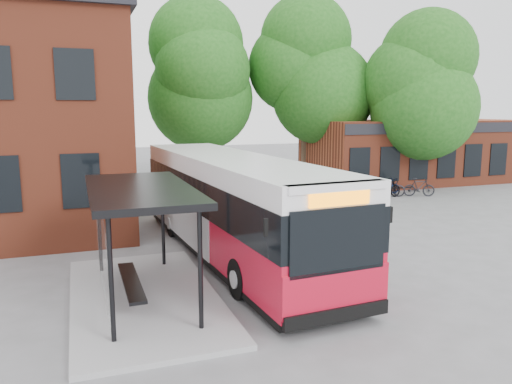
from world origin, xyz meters
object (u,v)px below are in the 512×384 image
object	(u,v)px
city_bus	(232,207)
bicycle_7	(419,187)
bicycle_5	(388,188)
bicycle_6	(387,186)
bicycle_1	(344,186)
bicycle_3	(378,187)
bus_shelter	(142,243)
bicycle_0	(352,191)
bicycle_2	(349,187)
bicycle_4	(388,188)

from	to	relation	value
city_bus	bicycle_7	bearing A→B (deg)	25.33
bicycle_5	bicycle_6	size ratio (longest dim) A/B	1.06
bicycle_1	bicycle_3	world-z (taller)	bicycle_1
bicycle_1	bus_shelter	bearing A→B (deg)	133.58
city_bus	bicycle_0	bearing A→B (deg)	36.27
bicycle_2	bicycle_5	world-z (taller)	bicycle_5
bicycle_2	bicycle_6	distance (m)	2.37
bicycle_3	bicycle_7	xyz separation A→B (m)	(2.16, -0.70, -0.01)
bicycle_3	bicycle_7	size ratio (longest dim) A/B	1.02
bicycle_0	bicycle_4	distance (m)	2.38
bus_shelter	bicycle_1	xyz separation A→B (m)	(12.28, 11.50, -0.90)
bus_shelter	bicycle_2	world-z (taller)	bus_shelter
bicycle_4	bicycle_7	bearing A→B (deg)	-85.53
city_bus	bicycle_1	xyz separation A→B (m)	(9.05, 8.56, -1.06)
bicycle_1	city_bus	bearing A→B (deg)	133.83
bicycle_4	bicycle_7	xyz separation A→B (m)	(1.66, -0.54, 0.01)
bicycle_1	bicycle_6	world-z (taller)	bicycle_1
bicycle_0	bicycle_1	size ratio (longest dim) A/B	0.97
bicycle_4	bicycle_6	world-z (taller)	bicycle_4
bus_shelter	bicycle_3	xyz separation A→B (m)	(13.94, 10.75, -0.94)
bicycle_7	bicycle_2	bearing A→B (deg)	91.40
bus_shelter	city_bus	xyz separation A→B (m)	(3.23, 2.95, 0.16)
bus_shelter	bicycle_4	bearing A→B (deg)	36.23
bicycle_6	bicycle_4	bearing A→B (deg)	142.47
bicycle_0	bicycle_2	distance (m)	1.21
bus_shelter	bicycle_5	size ratio (longest dim) A/B	4.05
bicycle_0	bicycle_3	world-z (taller)	bicycle_3
bicycle_3	bicycle_6	bearing A→B (deg)	-48.97
bicycle_3	bicycle_6	distance (m)	1.10
bicycle_4	bicycle_7	distance (m)	1.74
bicycle_0	bicycle_5	distance (m)	2.17
bicycle_1	bicycle_4	xyz separation A→B (m)	(2.16, -0.92, -0.06)
bicycle_0	bicycle_4	bearing A→B (deg)	-82.97
bicycle_1	bicycle_5	bearing A→B (deg)	-122.12
bicycle_5	bicycle_4	bearing A→B (deg)	-38.38
bicycle_2	bicycle_5	size ratio (longest dim) A/B	1.08
bus_shelter	bicycle_5	xyz separation A→B (m)	(14.25, 10.25, -0.93)
bicycle_5	bus_shelter	bearing A→B (deg)	117.23
bicycle_1	bicycle_4	distance (m)	2.35
bus_shelter	city_bus	distance (m)	4.37
bicycle_0	bicycle_5	size ratio (longest dim) A/B	1.03
bicycle_1	bicycle_2	size ratio (longest dim) A/B	0.99
bicycle_2	bicycle_3	xyz separation A→B (m)	(1.42, -0.70, 0.02)
bicycle_3	city_bus	bearing A→B (deg)	137.14
bicycle_3	bicycle_4	bearing A→B (deg)	-97.43
bicycle_3	bicycle_1	bearing A→B (deg)	76.62
bicycle_5	bicycle_7	distance (m)	1.86
bus_shelter	bicycle_7	world-z (taller)	bus_shelter
bicycle_5	city_bus	bearing A→B (deg)	115.02
bus_shelter	bicycle_2	distance (m)	16.99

